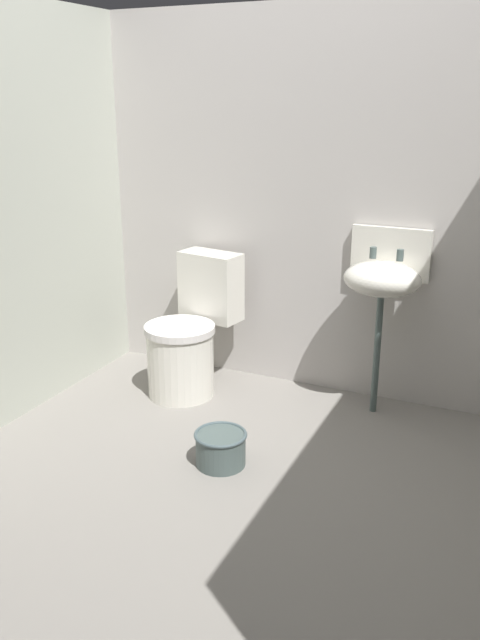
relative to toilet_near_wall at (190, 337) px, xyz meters
name	(u,v)px	position (x,y,z in m)	size (l,w,h in m)	color
ground_plane	(210,500)	(0.60, -0.92, -0.36)	(2.93, 2.94, 0.08)	gray
wall_back	(315,207)	(0.60, 0.40, 0.73)	(2.93, 0.10, 2.11)	#B6B0AB
toilet_near_wall	(190,337)	(0.00, 0.00, 0.00)	(0.47, 0.64, 0.78)	silver
sink	(383,277)	(1.05, 0.19, 0.43)	(0.42, 0.35, 0.99)	#465452
bucket	(221,448)	(0.54, -0.69, -0.24)	(0.25, 0.25, 0.16)	#465452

